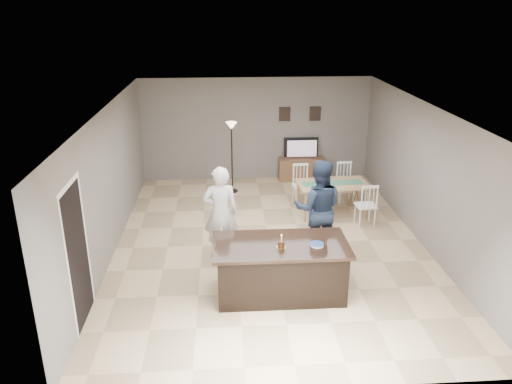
{
  "coord_description": "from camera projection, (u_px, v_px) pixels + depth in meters",
  "views": [
    {
      "loc": [
        -0.87,
        -8.83,
        4.45
      ],
      "look_at": [
        -0.29,
        -0.3,
        1.21
      ],
      "focal_mm": 35.0,
      "sensor_mm": 36.0,
      "label": 1
    }
  ],
  "objects": [
    {
      "name": "picture_frames",
      "position": [
        300.0,
        114.0,
        13.03
      ],
      "size": [
        1.1,
        0.02,
        0.38
      ],
      "color": "black",
      "rests_on": "room_shell"
    },
    {
      "name": "kitchen_island",
      "position": [
        280.0,
        269.0,
        8.02
      ],
      "size": [
        2.15,
        1.1,
        0.9
      ],
      "color": "black",
      "rests_on": "floor"
    },
    {
      "name": "dining_table",
      "position": [
        332.0,
        189.0,
        11.07
      ],
      "size": [
        1.62,
        1.86,
        0.94
      ],
      "rotation": [
        0.0,
        0.0,
        0.08
      ],
      "color": "tan",
      "rests_on": "floor"
    },
    {
      "name": "tv_console",
      "position": [
        301.0,
        169.0,
        13.35
      ],
      "size": [
        1.2,
        0.4,
        0.6
      ],
      "primitive_type": "cube",
      "color": "brown",
      "rests_on": "floor"
    },
    {
      "name": "doorway",
      "position": [
        76.0,
        243.0,
        7.08
      ],
      "size": [
        0.0,
        2.1,
        2.65
      ],
      "color": "black",
      "rests_on": "floor"
    },
    {
      "name": "television",
      "position": [
        301.0,
        148.0,
        13.22
      ],
      "size": [
        0.91,
        0.12,
        0.53
      ],
      "primitive_type": "imported",
      "rotation": [
        0.0,
        0.0,
        3.14
      ],
      "color": "black",
      "rests_on": "tv_console"
    },
    {
      "name": "birthday_cake",
      "position": [
        281.0,
        244.0,
        7.73
      ],
      "size": [
        0.14,
        0.14,
        0.22
      ],
      "color": "gold",
      "rests_on": "kitchen_island"
    },
    {
      "name": "tv_screen_glow",
      "position": [
        302.0,
        149.0,
        13.14
      ],
      "size": [
        0.78,
        0.0,
        0.78
      ],
      "primitive_type": "plane",
      "rotation": [
        1.57,
        0.0,
        3.14
      ],
      "color": "#CD5B16",
      "rests_on": "tv_console"
    },
    {
      "name": "man",
      "position": [
        318.0,
        209.0,
        9.11
      ],
      "size": [
        1.01,
        0.84,
        1.86
      ],
      "primitive_type": "imported",
      "rotation": [
        0.0,
        0.0,
        2.98
      ],
      "color": "#1C273E",
      "rests_on": "floor"
    },
    {
      "name": "room_shell",
      "position": [
        271.0,
        163.0,
        9.27
      ],
      "size": [
        8.0,
        8.0,
        8.0
      ],
      "color": "slate",
      "rests_on": "floor"
    },
    {
      "name": "woman",
      "position": [
        221.0,
        213.0,
        9.07
      ],
      "size": [
        0.67,
        0.46,
        1.76
      ],
      "primitive_type": "imported",
      "rotation": [
        0.0,
        0.0,
        3.2
      ],
      "color": "silver",
      "rests_on": "floor"
    },
    {
      "name": "floor_lamp",
      "position": [
        232.0,
        138.0,
        12.12
      ],
      "size": [
        0.27,
        0.27,
        1.78
      ],
      "color": "black",
      "rests_on": "floor"
    },
    {
      "name": "floor",
      "position": [
        270.0,
        244.0,
        9.86
      ],
      "size": [
        8.0,
        8.0,
        0.0
      ],
      "primitive_type": "plane",
      "color": "tan",
      "rests_on": "ground"
    },
    {
      "name": "plate_stack",
      "position": [
        317.0,
        245.0,
        7.8
      ],
      "size": [
        0.23,
        0.23,
        0.04
      ],
      "color": "white",
      "rests_on": "kitchen_island"
    }
  ]
}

